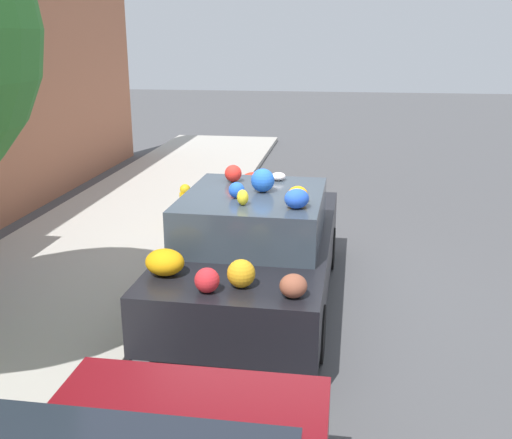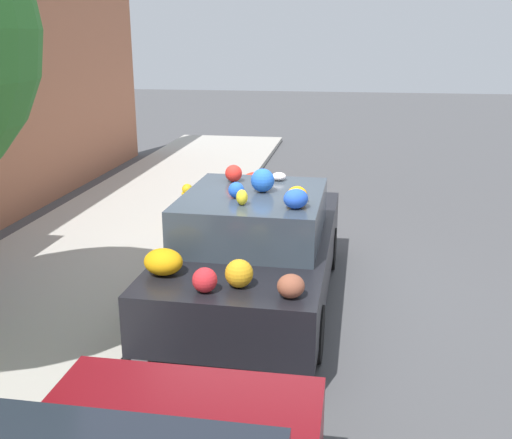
% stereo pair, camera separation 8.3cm
% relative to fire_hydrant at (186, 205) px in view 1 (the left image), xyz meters
% --- Properties ---
extents(ground_plane, '(60.00, 60.00, 0.00)m').
position_rel_fire_hydrant_xyz_m(ground_plane, '(-2.64, -1.61, -0.47)').
color(ground_plane, '#4C4C4F').
extents(sidewalk_curb, '(24.00, 3.20, 0.12)m').
position_rel_fire_hydrant_xyz_m(sidewalk_curb, '(-2.64, 1.09, -0.41)').
color(sidewalk_curb, '#B2ADA3').
rests_on(sidewalk_curb, ground).
extents(fire_hydrant, '(0.20, 0.20, 0.70)m').
position_rel_fire_hydrant_xyz_m(fire_hydrant, '(0.00, 0.00, 0.00)').
color(fire_hydrant, gold).
rests_on(fire_hydrant, sidewalk_curb).
extents(art_car, '(4.20, 1.90, 1.72)m').
position_rel_fire_hydrant_xyz_m(art_car, '(-2.68, -1.58, 0.28)').
color(art_car, black).
rests_on(art_car, ground).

